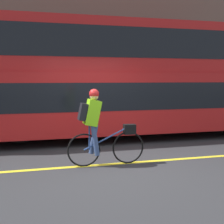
# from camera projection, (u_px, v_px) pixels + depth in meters

# --- Properties ---
(ground_plane) EXTENTS (80.00, 80.00, 0.00)m
(ground_plane) POSITION_uv_depth(u_px,v_px,m) (110.00, 166.00, 6.70)
(ground_plane) COLOR #2D2D30
(road_center_line) EXTENTS (50.00, 0.14, 0.01)m
(road_center_line) POSITION_uv_depth(u_px,v_px,m) (108.00, 164.00, 6.85)
(road_center_line) COLOR yellow
(road_center_line) RESTS_ON ground_plane
(sidewalk_curb) EXTENTS (60.00, 2.27, 0.16)m
(sidewalk_curb) POSITION_uv_depth(u_px,v_px,m) (72.00, 124.00, 12.31)
(sidewalk_curb) COLOR #A8A399
(sidewalk_curb) RESTS_ON ground_plane
(building_facade) EXTENTS (60.00, 0.30, 7.31)m
(building_facade) POSITION_uv_depth(u_px,v_px,m) (67.00, 36.00, 13.17)
(building_facade) COLOR brown
(building_facade) RESTS_ON ground_plane
(bus) EXTENTS (10.60, 2.55, 3.56)m
(bus) POSITION_uv_depth(u_px,v_px,m) (126.00, 76.00, 9.92)
(bus) COLOR black
(bus) RESTS_ON ground_plane
(cyclist_on_bike) EXTENTS (1.71, 0.32, 1.67)m
(cyclist_on_bike) POSITION_uv_depth(u_px,v_px,m) (98.00, 125.00, 6.67)
(cyclist_on_bike) COLOR black
(cyclist_on_bike) RESTS_ON ground_plane
(trash_bin) EXTENTS (0.54, 0.54, 0.99)m
(trash_bin) POSITION_uv_depth(u_px,v_px,m) (203.00, 107.00, 13.64)
(trash_bin) COLOR #194C23
(trash_bin) RESTS_ON sidewalk_curb
(street_sign_post) EXTENTS (0.36, 0.09, 2.27)m
(street_sign_post) POSITION_uv_depth(u_px,v_px,m) (205.00, 89.00, 13.56)
(street_sign_post) COLOR #59595B
(street_sign_post) RESTS_ON sidewalk_curb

